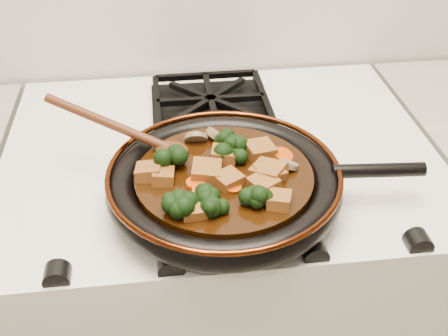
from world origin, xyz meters
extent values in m
cube|color=silver|center=(0.00, 1.69, 0.45)|extent=(0.76, 0.60, 0.90)
cylinder|color=black|center=(-0.01, 1.54, 0.93)|extent=(0.33, 0.33, 0.01)
torus|color=black|center=(-0.01, 1.54, 0.94)|extent=(0.36, 0.36, 0.04)
torus|color=#4C1E0A|center=(-0.01, 1.54, 0.96)|extent=(0.35, 0.35, 0.01)
cylinder|color=black|center=(0.22, 1.52, 0.96)|extent=(0.14, 0.03, 0.02)
cylinder|color=black|center=(-0.01, 1.54, 0.95)|extent=(0.27, 0.27, 0.02)
cube|color=brown|center=(0.05, 1.52, 0.97)|extent=(0.05, 0.05, 0.03)
cube|color=brown|center=(0.04, 1.49, 0.97)|extent=(0.05, 0.05, 0.02)
cube|color=brown|center=(-0.07, 1.46, 0.97)|extent=(0.04, 0.04, 0.02)
cube|color=brown|center=(-0.06, 1.45, 0.97)|extent=(0.04, 0.04, 0.02)
cube|color=brown|center=(-0.01, 1.57, 0.97)|extent=(0.05, 0.05, 0.03)
cube|color=brown|center=(0.05, 1.52, 0.97)|extent=(0.06, 0.06, 0.03)
cube|color=brown|center=(-0.12, 1.54, 0.97)|extent=(0.04, 0.04, 0.03)
cube|color=brown|center=(0.05, 1.58, 0.97)|extent=(0.05, 0.05, 0.02)
cube|color=brown|center=(0.06, 1.46, 0.97)|extent=(0.04, 0.05, 0.02)
cube|color=brown|center=(-0.10, 1.53, 0.97)|extent=(0.04, 0.04, 0.03)
cube|color=brown|center=(-0.01, 1.51, 0.97)|extent=(0.05, 0.05, 0.02)
cube|color=brown|center=(-0.04, 1.53, 0.97)|extent=(0.05, 0.05, 0.03)
cylinder|color=#CB3F05|center=(-0.01, 1.50, 0.96)|extent=(0.03, 0.03, 0.02)
cylinder|color=#CB3F05|center=(0.08, 1.57, 0.96)|extent=(0.03, 0.03, 0.02)
cylinder|color=#CB3F05|center=(-0.05, 1.49, 0.96)|extent=(0.03, 0.03, 0.01)
cylinder|color=#CB3F05|center=(-0.06, 1.51, 0.96)|extent=(0.03, 0.03, 0.01)
cylinder|color=brown|center=(-0.01, 1.63, 0.97)|extent=(0.04, 0.04, 0.03)
cylinder|color=brown|center=(-0.11, 1.55, 0.97)|extent=(0.04, 0.04, 0.02)
cylinder|color=brown|center=(0.09, 1.54, 0.97)|extent=(0.04, 0.04, 0.02)
cylinder|color=brown|center=(-0.05, 1.63, 0.97)|extent=(0.04, 0.03, 0.04)
ellipsoid|color=#4A220F|center=(-0.09, 1.60, 0.96)|extent=(0.07, 0.06, 0.02)
cylinder|color=#4A220F|center=(-0.18, 1.65, 0.99)|extent=(0.02, 0.02, 0.22)
camera|label=1|loc=(-0.10, 0.87, 1.46)|focal=45.00mm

